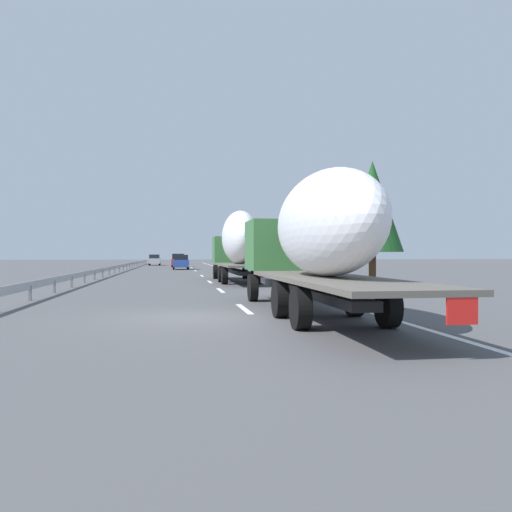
{
  "coord_description": "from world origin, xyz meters",
  "views": [
    {
      "loc": [
        -14.93,
        0.47,
        1.8
      ],
      "look_at": [
        15.07,
        -4.25,
        1.71
      ],
      "focal_mm": 36.37,
      "sensor_mm": 36.0,
      "label": 1
    }
  ],
  "objects": [
    {
      "name": "lane_stripe_6",
      "position": [
        58.26,
        -1.8,
        0.0
      ],
      "size": [
        3.2,
        0.2,
        0.01
      ],
      "primitive_type": "cube",
      "color": "white",
      "rests_on": "ground_plane"
    },
    {
      "name": "guardrail_median",
      "position": [
        43.0,
        6.0,
        0.58
      ],
      "size": [
        94.0,
        0.1,
        0.76
      ],
      "color": "#9EA0A5",
      "rests_on": "ground_plane"
    },
    {
      "name": "lane_stripe_5",
      "position": [
        55.17,
        -1.8,
        0.0
      ],
      "size": [
        3.2,
        0.2,
        0.01
      ],
      "primitive_type": "cube",
      "color": "white",
      "rests_on": "ground_plane"
    },
    {
      "name": "edge_line_right",
      "position": [
        45.0,
        -5.5,
        0.0
      ],
      "size": [
        110.0,
        0.2,
        0.01
      ],
      "primitive_type": "cube",
      "color": "white",
      "rests_on": "ground_plane"
    },
    {
      "name": "lane_stripe_2",
      "position": [
        19.06,
        -1.8,
        0.0
      ],
      "size": [
        3.2,
        0.2,
        0.01
      ],
      "primitive_type": "cube",
      "color": "white",
      "rests_on": "ground_plane"
    },
    {
      "name": "tree_2",
      "position": [
        34.21,
        -9.63,
        3.58
      ],
      "size": [
        3.67,
        3.67,
        5.44
      ],
      "color": "#472D19",
      "rests_on": "ground_plane"
    },
    {
      "name": "tree_5",
      "position": [
        63.17,
        -13.32,
        3.28
      ],
      "size": [
        2.8,
        2.8,
        5.39
      ],
      "color": "#472D19",
      "rests_on": "ground_plane"
    },
    {
      "name": "tree_4",
      "position": [
        45.56,
        -11.66,
        3.64
      ],
      "size": [
        3.9,
        3.9,
        5.5
      ],
      "color": "#472D19",
      "rests_on": "ground_plane"
    },
    {
      "name": "car_red_compact",
      "position": [
        59.76,
        -0.01,
        0.95
      ],
      "size": [
        4.47,
        1.87,
        1.9
      ],
      "color": "red",
      "rests_on": "ground_plane"
    },
    {
      "name": "lane_stripe_4",
      "position": [
        42.87,
        -1.8,
        0.0
      ],
      "size": [
        3.2,
        0.2,
        0.01
      ],
      "primitive_type": "cube",
      "color": "white",
      "rests_on": "ground_plane"
    },
    {
      "name": "tree_1",
      "position": [
        10.74,
        -9.71,
        4.28
      ],
      "size": [
        3.17,
        3.17,
        6.67
      ],
      "color": "#472D19",
      "rests_on": "ground_plane"
    },
    {
      "name": "car_yellow_coupe",
      "position": [
        80.17,
        0.01,
        0.91
      ],
      "size": [
        4.69,
        1.88,
        1.78
      ],
      "color": "gold",
      "rests_on": "ground_plane"
    },
    {
      "name": "car_silver_hatch",
      "position": [
        71.85,
        3.74,
        0.91
      ],
      "size": [
        4.53,
        1.86,
        1.79
      ],
      "color": "#ADB2B7",
      "rests_on": "ground_plane"
    },
    {
      "name": "lane_stripe_7",
      "position": [
        66.88,
        -1.8,
        0.0
      ],
      "size": [
        3.2,
        0.2,
        0.01
      ],
      "primitive_type": "cube",
      "color": "white",
      "rests_on": "ground_plane"
    },
    {
      "name": "ground_plane",
      "position": [
        40.0,
        0.0,
        0.0
      ],
      "size": [
        260.0,
        260.0,
        0.0
      ],
      "primitive_type": "plane",
      "color": "#4C4C4F"
    },
    {
      "name": "lane_stripe_0",
      "position": [
        2.0,
        -1.8,
        0.0
      ],
      "size": [
        3.2,
        0.2,
        0.01
      ],
      "primitive_type": "cube",
      "color": "white",
      "rests_on": "ground_plane"
    },
    {
      "name": "lane_stripe_1",
      "position": [
        10.89,
        -1.8,
        0.0
      ],
      "size": [
        3.2,
        0.2,
        0.01
      ],
      "primitive_type": "cube",
      "color": "white",
      "rests_on": "ground_plane"
    },
    {
      "name": "road_sign",
      "position": [
        37.44,
        -6.7,
        2.34
      ],
      "size": [
        0.1,
        0.9,
        3.4
      ],
      "color": "gray",
      "rests_on": "ground_plane"
    },
    {
      "name": "car_blue_sedan",
      "position": [
        47.78,
        -0.26,
        0.9
      ],
      "size": [
        4.14,
        1.89,
        1.76
      ],
      "color": "#28479E",
      "rests_on": "ground_plane"
    },
    {
      "name": "tree_0",
      "position": [
        37.91,
        -11.47,
        3.95
      ],
      "size": [
        2.45,
        2.45,
        6.38
      ],
      "color": "#472D19",
      "rests_on": "ground_plane"
    },
    {
      "name": "lane_stripe_3",
      "position": [
        28.79,
        -1.8,
        0.0
      ],
      "size": [
        3.2,
        0.2,
        0.01
      ],
      "primitive_type": "cube",
      "color": "white",
      "rests_on": "ground_plane"
    },
    {
      "name": "truck_trailing",
      "position": [
        -0.07,
        -3.6,
        2.35
      ],
      "size": [
        14.37,
        2.55,
        4.07
      ],
      "color": "#387038",
      "rests_on": "ground_plane"
    },
    {
      "name": "truck_lead",
      "position": [
        18.69,
        -3.6,
        2.53
      ],
      "size": [
        13.1,
        2.55,
        4.55
      ],
      "color": "#387038",
      "rests_on": "ground_plane"
    },
    {
      "name": "tree_3",
      "position": [
        38.53,
        -10.99,
        4.01
      ],
      "size": [
        2.85,
        2.85,
        6.12
      ],
      "color": "#472D19",
      "rests_on": "ground_plane"
    }
  ]
}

